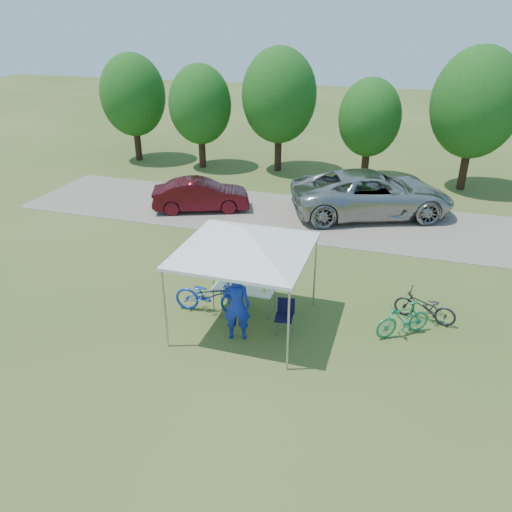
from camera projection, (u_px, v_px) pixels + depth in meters
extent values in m
plane|color=#2D5119|center=(246.00, 324.00, 13.13)|extent=(100.00, 100.00, 0.00)
cube|color=gray|center=(309.00, 218.00, 20.00)|extent=(24.00, 5.00, 0.02)
cylinder|color=#A5A5AA|center=(165.00, 310.00, 11.79)|extent=(0.05, 0.05, 2.10)
cylinder|color=#A5A5AA|center=(288.00, 331.00, 10.98)|extent=(0.05, 0.05, 2.10)
cylinder|color=#A5A5AA|center=(212.00, 257.00, 14.37)|extent=(0.05, 0.05, 2.10)
cylinder|color=#A5A5AA|center=(315.00, 271.00, 13.56)|extent=(0.05, 0.05, 2.10)
cube|color=silver|center=(245.00, 250.00, 12.20)|extent=(3.15, 3.15, 0.08)
pyramid|color=silver|center=(245.00, 228.00, 11.95)|extent=(4.53, 4.53, 0.55)
cylinder|color=#382314|center=(138.00, 143.00, 27.72)|extent=(0.36, 0.36, 1.89)
ellipsoid|color=#144711|center=(133.00, 95.00, 26.61)|extent=(3.46, 3.46, 4.32)
cylinder|color=#382314|center=(202.00, 151.00, 26.41)|extent=(0.36, 0.36, 1.75)
ellipsoid|color=#144711|center=(200.00, 105.00, 25.38)|extent=(3.20, 3.20, 4.00)
cylinder|color=#382314|center=(278.00, 151.00, 25.79)|extent=(0.36, 0.36, 2.03)
ellipsoid|color=#144711|center=(279.00, 96.00, 24.60)|extent=(3.71, 3.71, 4.64)
cylinder|color=#382314|center=(365.00, 163.00, 24.50)|extent=(0.36, 0.36, 1.61)
ellipsoid|color=#144711|center=(370.00, 118.00, 23.55)|extent=(2.94, 2.94, 3.68)
cylinder|color=#382314|center=(464.00, 167.00, 22.92)|extent=(0.36, 0.36, 2.10)
ellipsoid|color=#144711|center=(476.00, 103.00, 21.68)|extent=(3.84, 3.84, 4.80)
cube|color=white|center=(244.00, 288.00, 13.51)|extent=(1.66, 0.69, 0.04)
cylinder|color=#A5A5AA|center=(213.00, 300.00, 13.61)|extent=(0.04, 0.04, 0.65)
cylinder|color=#A5A5AA|center=(269.00, 309.00, 13.19)|extent=(0.04, 0.04, 0.65)
cylinder|color=#A5A5AA|center=(221.00, 290.00, 14.12)|extent=(0.04, 0.04, 0.65)
cylinder|color=#A5A5AA|center=(275.00, 298.00, 13.70)|extent=(0.04, 0.04, 0.65)
cube|color=black|center=(284.00, 318.00, 12.64)|extent=(0.50, 0.50, 0.04)
cube|color=black|center=(286.00, 306.00, 12.72)|extent=(0.44, 0.10, 0.44)
cylinder|color=#A5A5AA|center=(274.00, 328.00, 12.61)|extent=(0.02, 0.02, 0.39)
cylinder|color=#A5A5AA|center=(289.00, 330.00, 12.51)|extent=(0.02, 0.02, 0.39)
cylinder|color=#A5A5AA|center=(278.00, 320.00, 12.95)|extent=(0.02, 0.02, 0.39)
cylinder|color=#A5A5AA|center=(293.00, 322.00, 12.85)|extent=(0.02, 0.02, 0.39)
cube|color=white|center=(231.00, 281.00, 13.54)|extent=(0.41, 0.28, 0.28)
cube|color=white|center=(231.00, 276.00, 13.47)|extent=(0.43, 0.29, 0.04)
cylinder|color=gold|center=(264.00, 291.00, 13.28)|extent=(0.08, 0.08, 0.06)
imported|color=#142AA9|center=(237.00, 306.00, 12.19)|extent=(0.77, 0.60, 1.85)
imported|color=#1436AF|center=(209.00, 295.00, 13.46)|extent=(1.99, 0.83, 1.02)
imported|color=#1D8258|center=(403.00, 319.00, 12.49)|extent=(1.49, 1.25, 0.92)
imported|color=black|center=(425.00, 307.00, 13.10)|extent=(1.69, 0.88, 0.84)
imported|color=#A5A4A0|center=(372.00, 194.00, 19.93)|extent=(7.04, 5.19, 1.78)
imported|color=#430B12|center=(201.00, 195.00, 20.55)|extent=(4.14, 2.74, 1.29)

